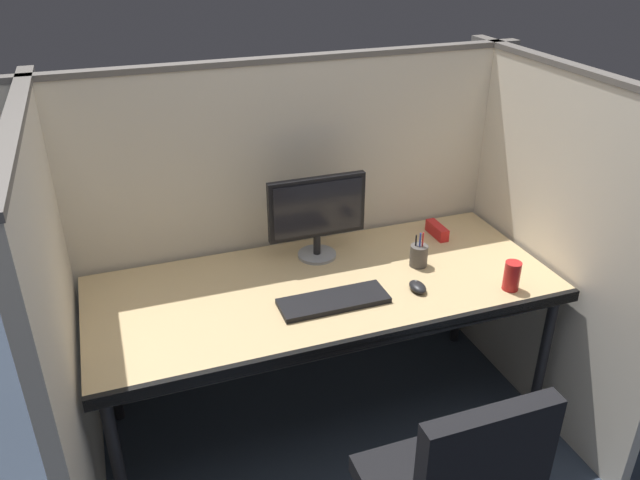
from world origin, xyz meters
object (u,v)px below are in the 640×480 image
object	(u,v)px
desk	(325,296)
soda_can	(512,276)
monitor_center	(317,212)
computer_mouse	(418,287)
keyboard_main	(334,301)
pen_cup	(419,255)
red_stapler	(437,230)

from	to	relation	value
desk	soda_can	xyz separation A→B (m)	(0.70, -0.27, 0.11)
monitor_center	computer_mouse	world-z (taller)	monitor_center
monitor_center	keyboard_main	distance (m)	0.43
pen_cup	soda_can	size ratio (longest dim) A/B	1.31
red_stapler	monitor_center	bearing A→B (deg)	179.85
monitor_center	red_stapler	xyz separation A→B (m)	(0.60, -0.00, -0.19)
desk	computer_mouse	size ratio (longest dim) A/B	19.79
computer_mouse	pen_cup	size ratio (longest dim) A/B	0.60
desk	red_stapler	world-z (taller)	red_stapler
keyboard_main	red_stapler	bearing A→B (deg)	29.51
keyboard_main	red_stapler	world-z (taller)	red_stapler
computer_mouse	red_stapler	xyz separation A→B (m)	(0.31, 0.40, 0.01)
red_stapler	soda_can	bearing A→B (deg)	-84.80
computer_mouse	red_stapler	size ratio (longest dim) A/B	0.64
keyboard_main	pen_cup	world-z (taller)	pen_cup
keyboard_main	red_stapler	distance (m)	0.76
desk	soda_can	size ratio (longest dim) A/B	15.57
computer_mouse	red_stapler	world-z (taller)	red_stapler
monitor_center	computer_mouse	size ratio (longest dim) A/B	4.48
soda_can	pen_cup	bearing A→B (deg)	131.36
keyboard_main	desk	bearing A→B (deg)	84.01
computer_mouse	keyboard_main	bearing A→B (deg)	175.65
monitor_center	computer_mouse	xyz separation A→B (m)	(0.29, -0.40, -0.20)
red_stapler	soda_can	size ratio (longest dim) A/B	1.23
pen_cup	soda_can	bearing A→B (deg)	-48.64
pen_cup	soda_can	distance (m)	0.39
soda_can	monitor_center	bearing A→B (deg)	141.15
red_stapler	computer_mouse	bearing A→B (deg)	-127.76
monitor_center	soda_can	distance (m)	0.84
desk	pen_cup	size ratio (longest dim) A/B	11.91
desk	computer_mouse	xyz separation A→B (m)	(0.34, -0.16, 0.07)
desk	soda_can	bearing A→B (deg)	-21.56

